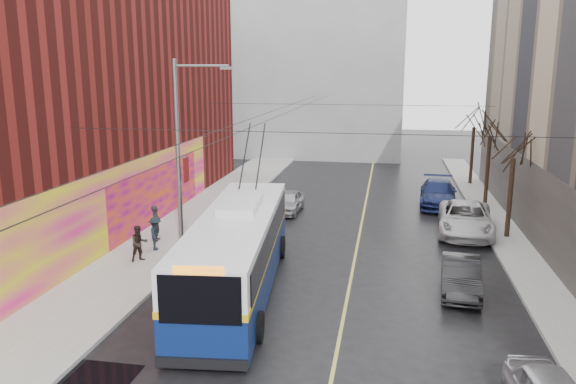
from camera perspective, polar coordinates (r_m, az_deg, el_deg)
name	(u,v)px	position (r m, az deg, el deg)	size (l,w,h in m)	color
sidewalk_left	(164,243)	(28.76, -12.45, -5.08)	(4.00, 60.00, 0.15)	gray
sidewalk_right	(524,263)	(27.35, 22.86, -6.70)	(2.00, 60.00, 0.15)	gray
lane_line	(358,243)	(28.60, 7.11, -5.13)	(0.12, 50.00, 0.01)	#BFB74C
building_left	(31,99)	(33.16, -24.67, 8.56)	(12.11, 36.00, 14.00)	#541410
building_far	(304,65)	(58.91, 1.64, 12.81)	(20.50, 12.10, 18.00)	gray
streetlight_pole	(181,155)	(25.20, -10.77, 3.69)	(2.65, 0.60, 9.00)	slate
catenary_wires	(282,116)	(28.63, -0.63, 7.75)	(18.00, 60.00, 0.22)	black
tree_near	(515,143)	(30.11, 22.04, 4.64)	(3.20, 3.20, 6.40)	black
tree_mid	(491,124)	(36.93, 19.93, 6.51)	(3.20, 3.20, 6.68)	black
tree_far	(475,117)	(43.83, 18.43, 7.28)	(3.20, 3.20, 6.57)	black
pigeons_flying	(250,110)	(24.70, -3.88, 8.27)	(4.39, 1.18, 2.39)	slate
trolleybus	(237,250)	(21.97, -5.18, -5.93)	(3.95, 12.86, 6.02)	#0A1A4F
parked_car_b	(461,276)	(23.09, 17.14, -8.15)	(1.43, 4.11, 1.35)	black
parked_car_c	(466,219)	(31.16, 17.59, -2.59)	(2.73, 5.91, 1.64)	silver
parked_car_d	(438,193)	(37.08, 15.01, -0.13)	(2.25, 5.53, 1.60)	navy
following_car	(288,202)	(34.15, -0.04, -0.99)	(1.57, 3.91, 1.33)	#A09FA4
pedestrian_a	(156,223)	(28.79, -13.25, -3.09)	(0.65, 0.43, 1.78)	black
pedestrian_b	(139,243)	(25.95, -14.88, -5.07)	(0.79, 0.61, 1.62)	black
pedestrian_c	(155,233)	(27.34, -13.32, -4.12)	(1.04, 0.60, 1.60)	black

